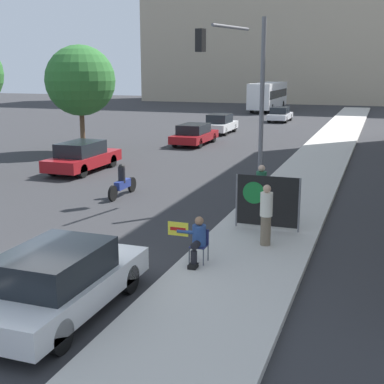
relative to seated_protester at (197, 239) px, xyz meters
The scene contains 15 objects.
ground_plane 3.74m from the seated_protester, 135.88° to the right, with size 160.00×160.00×0.00m, color #303033.
sidewalk_curb 12.52m from the seated_protester, 85.21° to the left, with size 3.07×90.00×0.16m, color beige.
seated_protester is the anchor object (origin of this frame).
jogger_on_sidewalk 2.36m from the seated_protester, 55.93° to the left, with size 0.34×0.34×1.69m.
pedestrian_behind 4.81m from the seated_protester, 83.42° to the left, with size 0.34×0.34×1.71m.
protest_banner 3.58m from the seated_protester, 73.30° to the left, with size 1.95×0.06×1.63m.
traffic_light_pole 8.23m from the seated_protester, 96.97° to the left, with size 2.79×2.56×6.47m.
parked_car_curbside 3.78m from the seated_protester, 118.29° to the right, with size 1.88×4.45×1.44m.
car_on_road_nearest 13.99m from the seated_protester, 132.37° to the left, with size 1.79×4.63×1.46m.
car_on_road_midblock 22.14m from the seated_protester, 109.51° to the left, with size 1.86×4.68×1.36m.
car_on_road_distant 28.35m from the seated_protester, 105.50° to the left, with size 1.75×4.19×1.48m.
car_on_road_far_lane 38.45m from the seated_protester, 97.42° to the left, with size 1.76×4.24×1.36m.
city_bus_on_road 51.10m from the seated_protester, 99.75° to the left, with size 2.50×10.87×3.24m.
motorcycle_on_road 8.23m from the seated_protester, 129.75° to the left, with size 0.28×2.25×1.30m.
street_tree_midblock 20.47m from the seated_protester, 128.72° to the left, with size 4.07×4.07×6.23m.
Camera 1 is at (6.72, -9.36, 4.90)m, focal length 50.00 mm.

